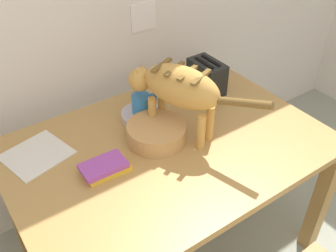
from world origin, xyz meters
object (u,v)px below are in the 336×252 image
object	(u,v)px
cat	(178,88)
book_stack	(105,167)
dining_table	(168,158)
saucer_bowl	(142,116)
coffee_mug	(142,104)
toaster	(207,77)
wicker_basket	(156,132)
magazine	(37,155)

from	to	relation	value
cat	book_stack	bearing A→B (deg)	163.37
dining_table	saucer_bowl	size ratio (longest dim) A/B	7.07
coffee_mug	toaster	world-z (taller)	toaster
coffee_mug	wicker_basket	world-z (taller)	coffee_mug
coffee_mug	toaster	distance (m)	0.41
coffee_mug	magazine	xyz separation A→B (m)	(-0.51, 0.03, -0.08)
wicker_basket	dining_table	bearing A→B (deg)	-63.92
cat	book_stack	world-z (taller)	cat
saucer_bowl	magazine	bearing A→B (deg)	176.48
dining_table	book_stack	xyz separation A→B (m)	(-0.31, 0.00, 0.10)
magazine	book_stack	distance (m)	0.32
wicker_basket	toaster	distance (m)	0.49
toaster	dining_table	bearing A→B (deg)	-149.12
magazine	toaster	xyz separation A→B (m)	(0.92, -0.01, 0.08)
saucer_bowl	toaster	world-z (taller)	toaster
dining_table	magazine	distance (m)	0.57
book_stack	wicker_basket	world-z (taller)	wicker_basket
toaster	wicker_basket	bearing A→B (deg)	-155.98
saucer_bowl	magazine	size ratio (longest dim) A/B	0.78
cat	magazine	distance (m)	0.66
magazine	toaster	world-z (taller)	toaster
dining_table	wicker_basket	size ratio (longest dim) A/B	5.28
wicker_basket	book_stack	bearing A→B (deg)	-170.08
dining_table	coffee_mug	distance (m)	0.28
coffee_mug	book_stack	size ratio (longest dim) A/B	0.67
dining_table	saucer_bowl	bearing A→B (deg)	88.88
dining_table	magazine	bearing A→B (deg)	152.77
coffee_mug	wicker_basket	bearing A→B (deg)	-100.92
magazine	book_stack	bearing A→B (deg)	-66.30
dining_table	toaster	world-z (taller)	toaster
dining_table	magazine	xyz separation A→B (m)	(-0.50, 0.26, 0.09)
dining_table	toaster	distance (m)	0.52
cat	saucer_bowl	size ratio (longest dim) A/B	3.18
book_stack	toaster	distance (m)	0.77
saucer_bowl	wicker_basket	distance (m)	0.18
magazine	wicker_basket	xyz separation A→B (m)	(0.48, -0.21, 0.04)
saucer_bowl	coffee_mug	bearing A→B (deg)	0.00
saucer_bowl	magazine	xyz separation A→B (m)	(-0.51, 0.03, -0.02)
wicker_basket	coffee_mug	bearing A→B (deg)	79.08
coffee_mug	toaster	size ratio (longest dim) A/B	0.67
magazine	book_stack	xyz separation A→B (m)	(0.20, -0.26, 0.02)
coffee_mug	book_stack	distance (m)	0.39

